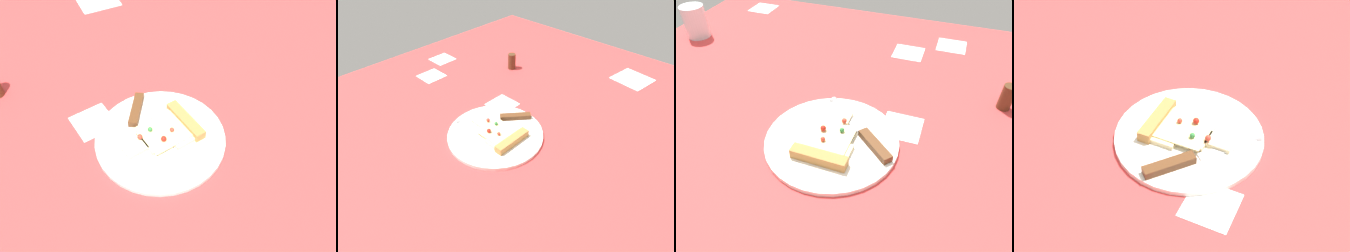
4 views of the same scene
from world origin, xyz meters
The scene contains 5 objects.
ground_plane centered at (0.00, 0.03, -1.50)cm, with size 159.77×159.77×3.00cm.
plate centered at (-6.40, 7.56, 0.52)cm, with size 29.38×29.38×1.04cm, color white.
pizza_slice centered at (-6.42, 5.00, 1.84)cm, with size 12.02×17.46×2.58cm.
knife centered at (-0.23, 10.96, 1.65)cm, with size 19.51×17.31×2.45cm.
napkin centered at (55.95, -8.23, 0.20)cm, with size 13.00×13.00×0.40cm, color white.
Camera 1 is at (-47.89, 33.95, 62.26)cm, focal length 37.22 mm.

